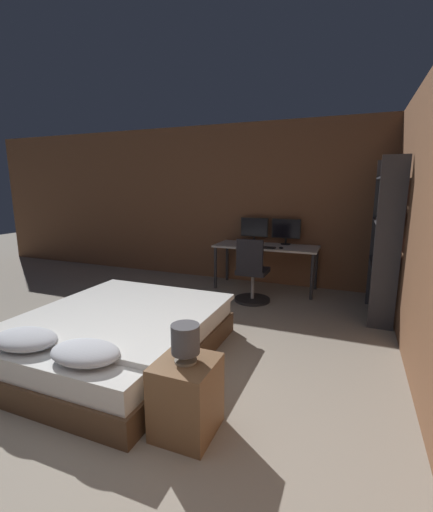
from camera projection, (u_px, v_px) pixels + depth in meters
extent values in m
plane|color=#9E9384|center=(82.00, 463.00, 2.09)|extent=(20.00, 20.00, 0.00)
cube|color=brown|center=(264.00, 205.00, 5.81)|extent=(12.00, 0.06, 2.70)
cube|color=brown|center=(120.00, 346.00, 3.38)|extent=(1.66, 2.04, 0.22)
cube|color=white|center=(119.00, 327.00, 3.34)|extent=(1.60, 1.98, 0.19)
cube|color=white|center=(126.00, 311.00, 3.43)|extent=(1.70, 1.72, 0.05)
ellipsoid|color=silver|center=(26.00, 339.00, 2.72)|extent=(0.55, 0.38, 0.13)
ellipsoid|color=silver|center=(85.00, 353.00, 2.50)|extent=(0.55, 0.38, 0.13)
cube|color=brown|center=(186.00, 397.00, 2.32)|extent=(0.39, 0.42, 0.52)
cylinder|color=gray|center=(186.00, 360.00, 2.27)|extent=(0.15, 0.15, 0.01)
cylinder|color=gray|center=(186.00, 356.00, 2.26)|extent=(0.02, 0.02, 0.05)
cylinder|color=#4C4C51|center=(185.00, 339.00, 2.24)|extent=(0.19, 0.19, 0.19)
cube|color=beige|center=(266.00, 246.00, 5.51)|extent=(1.64, 0.66, 0.03)
cylinder|color=#2D2D33|center=(215.00, 268.00, 5.61)|extent=(0.05, 0.05, 0.69)
cylinder|color=#2D2D33|center=(312.00, 277.00, 5.05)|extent=(0.05, 0.05, 0.69)
cylinder|color=#2D2D33|center=(227.00, 261.00, 6.12)|extent=(0.05, 0.05, 0.69)
cylinder|color=#2D2D33|center=(316.00, 269.00, 5.56)|extent=(0.05, 0.05, 0.69)
cylinder|color=black|center=(254.00, 242.00, 5.82)|extent=(0.16, 0.16, 0.01)
cylinder|color=black|center=(254.00, 239.00, 5.81)|extent=(0.03, 0.03, 0.09)
cube|color=black|center=(254.00, 227.00, 5.77)|extent=(0.47, 0.03, 0.32)
cube|color=black|center=(254.00, 227.00, 5.75)|extent=(0.44, 0.00, 0.29)
cylinder|color=black|center=(286.00, 244.00, 5.62)|extent=(0.16, 0.16, 0.01)
cylinder|color=black|center=(286.00, 241.00, 5.61)|extent=(0.03, 0.03, 0.09)
cube|color=black|center=(286.00, 229.00, 5.57)|extent=(0.47, 0.03, 0.32)
cube|color=black|center=(286.00, 229.00, 5.56)|extent=(0.44, 0.00, 0.29)
cube|color=black|center=(263.00, 247.00, 5.31)|extent=(0.39, 0.13, 0.02)
ellipsoid|color=black|center=(281.00, 248.00, 5.20)|extent=(0.07, 0.05, 0.04)
cylinder|color=black|center=(252.00, 299.00, 5.06)|extent=(0.52, 0.52, 0.04)
cylinder|color=gray|center=(253.00, 286.00, 5.01)|extent=(0.05, 0.05, 0.38)
cube|color=black|center=(253.00, 271.00, 4.97)|extent=(0.42, 0.42, 0.07)
cube|color=black|center=(250.00, 256.00, 4.75)|extent=(0.38, 0.05, 0.45)
cube|color=#333338|center=(388.00, 246.00, 3.86)|extent=(0.28, 0.02, 2.00)
cube|color=#333338|center=(382.00, 236.00, 4.67)|extent=(0.28, 0.02, 2.00)
cube|color=#333338|center=(383.00, 264.00, 4.33)|extent=(0.28, 0.87, 0.02)
cube|color=#333338|center=(387.00, 221.00, 4.22)|extent=(0.28, 0.87, 0.02)
cube|color=#333338|center=(391.00, 178.00, 4.11)|extent=(0.28, 0.87, 0.02)
cube|color=gold|center=(386.00, 260.00, 3.93)|extent=(0.23, 0.03, 0.25)
cube|color=#B2332D|center=(386.00, 259.00, 3.97)|extent=(0.23, 0.03, 0.24)
cube|color=#28282D|center=(385.00, 260.00, 4.01)|extent=(0.23, 0.04, 0.20)
cube|color=#7A387F|center=(385.00, 257.00, 4.05)|extent=(0.23, 0.03, 0.25)
cube|color=#B2332D|center=(385.00, 259.00, 4.09)|extent=(0.23, 0.02, 0.20)
cube|color=#BCB29E|center=(385.00, 256.00, 4.12)|extent=(0.23, 0.04, 0.25)
cube|color=#28282D|center=(391.00, 212.00, 3.81)|extent=(0.23, 0.02, 0.27)
cube|color=#B2332D|center=(390.00, 215.00, 3.85)|extent=(0.23, 0.03, 0.18)
cube|color=#B2332D|center=(390.00, 213.00, 3.89)|extent=(0.23, 0.04, 0.23)
cube|color=teal|center=(390.00, 212.00, 3.93)|extent=(0.23, 0.02, 0.23)
cube|color=gold|center=(390.00, 211.00, 3.96)|extent=(0.23, 0.02, 0.26)
cube|color=#BCB29E|center=(389.00, 214.00, 3.99)|extent=(0.23, 0.02, 0.19)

